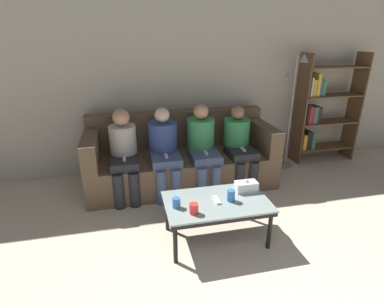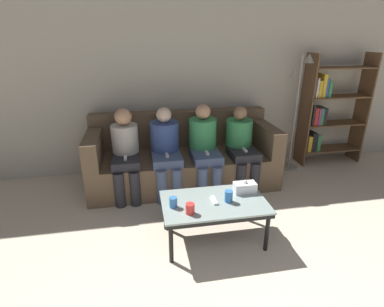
{
  "view_description": "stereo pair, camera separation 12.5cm",
  "coord_description": "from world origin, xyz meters",
  "px_view_note": "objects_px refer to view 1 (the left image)",
  "views": [
    {
      "loc": [
        -0.68,
        -0.16,
        1.9
      ],
      "look_at": [
        0.0,
        2.84,
        0.68
      ],
      "focal_mm": 28.0,
      "sensor_mm": 36.0,
      "label": 1
    },
    {
      "loc": [
        -0.56,
        -0.19,
        1.9
      ],
      "look_at": [
        0.0,
        2.84,
        0.68
      ],
      "focal_mm": 28.0,
      "sensor_mm": 36.0,
      "label": 2
    }
  ],
  "objects_px": {
    "cup_near_right": "(176,203)",
    "game_remote": "(217,200)",
    "seated_person_mid_left": "(164,148)",
    "seated_person_mid_right": "(203,145)",
    "standing_lamp": "(293,101)",
    "coffee_table": "(216,205)",
    "seated_person_right_end": "(239,144)",
    "cup_far_center": "(194,209)",
    "seated_person_left_end": "(124,152)",
    "bookshelf": "(320,110)",
    "couch": "(181,159)",
    "cup_near_left": "(231,196)",
    "tissue_box": "(246,186)"
  },
  "relations": [
    {
      "from": "cup_near_right",
      "to": "bookshelf",
      "type": "height_order",
      "value": "bookshelf"
    },
    {
      "from": "cup_near_right",
      "to": "seated_person_right_end",
      "type": "distance_m",
      "value": 1.54
    },
    {
      "from": "tissue_box",
      "to": "standing_lamp",
      "type": "bearing_deg",
      "value": 47.71
    },
    {
      "from": "couch",
      "to": "game_remote",
      "type": "bearing_deg",
      "value": -85.76
    },
    {
      "from": "game_remote",
      "to": "standing_lamp",
      "type": "distance_m",
      "value": 2.25
    },
    {
      "from": "tissue_box",
      "to": "standing_lamp",
      "type": "distance_m",
      "value": 1.92
    },
    {
      "from": "couch",
      "to": "seated_person_mid_right",
      "type": "relative_size",
      "value": 2.21
    },
    {
      "from": "seated_person_mid_right",
      "to": "seated_person_right_end",
      "type": "xyz_separation_m",
      "value": [
        0.49,
        -0.0,
        -0.02
      ]
    },
    {
      "from": "cup_near_right",
      "to": "game_remote",
      "type": "distance_m",
      "value": 0.4
    },
    {
      "from": "coffee_table",
      "to": "standing_lamp",
      "type": "bearing_deg",
      "value": 43.13
    },
    {
      "from": "coffee_table",
      "to": "seated_person_left_end",
      "type": "xyz_separation_m",
      "value": [
        -0.84,
        1.11,
        0.2
      ]
    },
    {
      "from": "coffee_table",
      "to": "bookshelf",
      "type": "distance_m",
      "value": 2.74
    },
    {
      "from": "standing_lamp",
      "to": "seated_person_mid_right",
      "type": "height_order",
      "value": "standing_lamp"
    },
    {
      "from": "cup_near_left",
      "to": "seated_person_right_end",
      "type": "distance_m",
      "value": 1.25
    },
    {
      "from": "couch",
      "to": "seated_person_left_end",
      "type": "height_order",
      "value": "seated_person_left_end"
    },
    {
      "from": "bookshelf",
      "to": "seated_person_left_end",
      "type": "relative_size",
      "value": 1.54
    },
    {
      "from": "seated_person_left_end",
      "to": "seated_person_right_end",
      "type": "relative_size",
      "value": 1.04
    },
    {
      "from": "standing_lamp",
      "to": "seated_person_mid_right",
      "type": "xyz_separation_m",
      "value": [
        -1.44,
        -0.38,
        -0.43
      ]
    },
    {
      "from": "cup_near_right",
      "to": "seated_person_mid_left",
      "type": "height_order",
      "value": "seated_person_mid_left"
    },
    {
      "from": "cup_far_center",
      "to": "seated_person_right_end",
      "type": "relative_size",
      "value": 0.09
    },
    {
      "from": "couch",
      "to": "tissue_box",
      "type": "xyz_separation_m",
      "value": [
        0.45,
        -1.2,
        0.15
      ]
    },
    {
      "from": "seated_person_mid_left",
      "to": "seated_person_mid_right",
      "type": "relative_size",
      "value": 0.98
    },
    {
      "from": "couch",
      "to": "seated_person_right_end",
      "type": "relative_size",
      "value": 2.32
    },
    {
      "from": "couch",
      "to": "seated_person_mid_left",
      "type": "relative_size",
      "value": 2.25
    },
    {
      "from": "seated_person_mid_left",
      "to": "coffee_table",
      "type": "bearing_deg",
      "value": -72.78
    },
    {
      "from": "couch",
      "to": "seated_person_mid_right",
      "type": "height_order",
      "value": "seated_person_mid_right"
    },
    {
      "from": "seated_person_left_end",
      "to": "seated_person_right_end",
      "type": "xyz_separation_m",
      "value": [
        1.48,
        -0.0,
        -0.02
      ]
    },
    {
      "from": "game_remote",
      "to": "cup_far_center",
      "type": "bearing_deg",
      "value": -148.12
    },
    {
      "from": "standing_lamp",
      "to": "seated_person_mid_left",
      "type": "bearing_deg",
      "value": -169.09
    },
    {
      "from": "game_remote",
      "to": "standing_lamp",
      "type": "xyz_separation_m",
      "value": [
        1.59,
        1.49,
        0.59
      ]
    },
    {
      "from": "cup_near_left",
      "to": "standing_lamp",
      "type": "height_order",
      "value": "standing_lamp"
    },
    {
      "from": "seated_person_mid_left",
      "to": "cup_near_left",
      "type": "bearing_deg",
      "value": -67.33
    },
    {
      "from": "cup_near_right",
      "to": "game_remote",
      "type": "relative_size",
      "value": 0.65
    },
    {
      "from": "tissue_box",
      "to": "standing_lamp",
      "type": "relative_size",
      "value": 0.13
    },
    {
      "from": "cup_near_left",
      "to": "seated_person_mid_left",
      "type": "bearing_deg",
      "value": 112.67
    },
    {
      "from": "cup_near_left",
      "to": "tissue_box",
      "type": "height_order",
      "value": "tissue_box"
    },
    {
      "from": "cup_far_center",
      "to": "seated_person_right_end",
      "type": "height_order",
      "value": "seated_person_right_end"
    },
    {
      "from": "game_remote",
      "to": "bookshelf",
      "type": "relative_size",
      "value": 0.09
    },
    {
      "from": "seated_person_right_end",
      "to": "coffee_table",
      "type": "bearing_deg",
      "value": -120.15
    },
    {
      "from": "cup_far_center",
      "to": "tissue_box",
      "type": "bearing_deg",
      "value": 25.22
    },
    {
      "from": "game_remote",
      "to": "seated_person_left_end",
      "type": "distance_m",
      "value": 1.4
    },
    {
      "from": "standing_lamp",
      "to": "coffee_table",
      "type": "bearing_deg",
      "value": -136.87
    },
    {
      "from": "couch",
      "to": "seated_person_right_end",
      "type": "bearing_deg",
      "value": -16.66
    },
    {
      "from": "couch",
      "to": "bookshelf",
      "type": "distance_m",
      "value": 2.33
    },
    {
      "from": "tissue_box",
      "to": "seated_person_right_end",
      "type": "xyz_separation_m",
      "value": [
        0.29,
        0.98,
        0.09
      ]
    },
    {
      "from": "cup_near_left",
      "to": "seated_person_left_end",
      "type": "xyz_separation_m",
      "value": [
        -0.97,
        1.14,
        0.1
      ]
    },
    {
      "from": "coffee_table",
      "to": "seated_person_mid_left",
      "type": "relative_size",
      "value": 0.92
    },
    {
      "from": "seated_person_mid_left",
      "to": "seated_person_right_end",
      "type": "height_order",
      "value": "seated_person_mid_left"
    },
    {
      "from": "cup_far_center",
      "to": "seated_person_mid_right",
      "type": "xyz_separation_m",
      "value": [
        0.41,
        1.27,
        0.12
      ]
    },
    {
      "from": "cup_near_right",
      "to": "bookshelf",
      "type": "relative_size",
      "value": 0.06
    }
  ]
}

